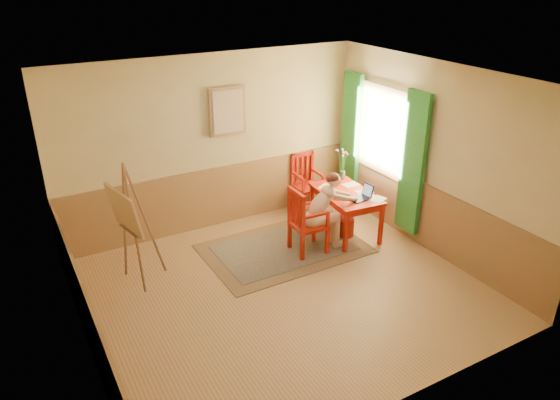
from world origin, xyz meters
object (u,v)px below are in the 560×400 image
laptop (362,196)px  easel (127,215)px  figure (324,208)px  chair_left (306,221)px  chair_back (306,182)px  table (346,198)px

laptop → easel: easel is taller
figure → laptop: size_ratio=3.30×
easel → chair_left: bearing=-10.1°
chair_back → laptop: (0.12, -1.41, 0.27)m
figure → chair_back: bearing=68.7°
chair_left → figure: figure is taller
chair_back → figure: size_ratio=0.82×
table → laptop: laptop is taller
laptop → chair_back: bearing=94.7°
easel → laptop: bearing=-9.0°
figure → easel: bearing=170.7°
easel → chair_back: bearing=14.8°
laptop → table: bearing=103.8°
chair_left → easel: bearing=169.9°
laptop → chair_left: bearing=173.9°
table → chair_back: size_ratio=1.27×
laptop → figure: bearing=172.4°
figure → easel: 2.82m
table → chair_left: bearing=-166.7°
chair_back → easel: size_ratio=0.57×
chair_left → chair_back: size_ratio=1.04×
laptop → easel: (-3.40, 0.54, 0.27)m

